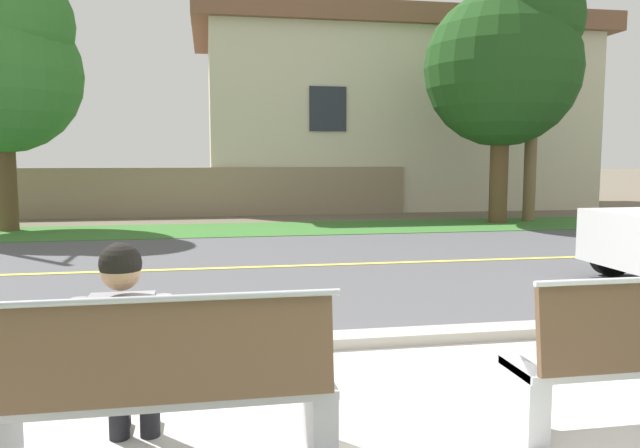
# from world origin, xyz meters

# --- Properties ---
(ground_plane) EXTENTS (140.00, 140.00, 0.00)m
(ground_plane) POSITION_xyz_m (0.00, 8.00, 0.00)
(ground_plane) COLOR #665B4C
(sidewalk_pavement) EXTENTS (44.00, 3.60, 0.01)m
(sidewalk_pavement) POSITION_xyz_m (0.00, 0.40, 0.01)
(sidewalk_pavement) COLOR beige
(sidewalk_pavement) RESTS_ON ground_plane
(curb_edge) EXTENTS (44.00, 0.30, 0.11)m
(curb_edge) POSITION_xyz_m (0.00, 2.35, 0.06)
(curb_edge) COLOR #ADA89E
(curb_edge) RESTS_ON ground_plane
(street_asphalt) EXTENTS (52.00, 8.00, 0.01)m
(street_asphalt) POSITION_xyz_m (0.00, 6.50, 0.00)
(street_asphalt) COLOR #515156
(street_asphalt) RESTS_ON ground_plane
(road_centre_line) EXTENTS (48.00, 0.14, 0.01)m
(road_centre_line) POSITION_xyz_m (0.00, 6.50, 0.01)
(road_centre_line) COLOR #E0CC4C
(road_centre_line) RESTS_ON ground_plane
(far_verge_grass) EXTENTS (48.00, 2.80, 0.02)m
(far_verge_grass) POSITION_xyz_m (0.00, 11.57, 0.01)
(far_verge_grass) COLOR #38702D
(far_verge_grass) RESTS_ON ground_plane
(bench_left) EXTENTS (1.85, 0.48, 1.01)m
(bench_left) POSITION_xyz_m (-1.49, 0.32, 0.46)
(bench_left) COLOR #9EA0A8
(bench_left) RESTS_ON ground_plane
(seated_person_grey) EXTENTS (0.52, 0.68, 1.25)m
(seated_person_grey) POSITION_xyz_m (-1.70, 0.49, 0.68)
(seated_person_grey) COLOR black
(seated_person_grey) RESTS_ON ground_plane
(shade_tree_far_left) EXTENTS (3.56, 3.56, 5.88)m
(shade_tree_far_left) POSITION_xyz_m (-5.64, 12.23, 3.81)
(shade_tree_far_left) COLOR brown
(shade_tree_far_left) RESTS_ON ground_plane
(shade_tree_left) EXTENTS (3.92, 3.92, 6.46)m
(shade_tree_left) POSITION_xyz_m (6.27, 11.88, 4.20)
(shade_tree_left) COLOR brown
(shade_tree_left) RESTS_ON ground_plane
(garden_wall) EXTENTS (13.00, 0.36, 1.40)m
(garden_wall) POSITION_xyz_m (-1.92, 15.19, 0.70)
(garden_wall) COLOR gray
(garden_wall) RESTS_ON ground_plane
(house_across_street) EXTENTS (13.38, 6.91, 6.24)m
(house_across_street) POSITION_xyz_m (5.08, 18.39, 3.16)
(house_across_street) COLOR beige
(house_across_street) RESTS_ON ground_plane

